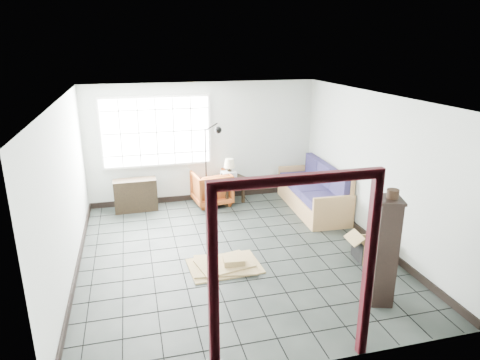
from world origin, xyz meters
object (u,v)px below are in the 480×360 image
object	(u,v)px
side_table	(229,181)
tall_shelf	(384,250)
armchair	(212,186)
futon_sofa	(315,193)

from	to	relation	value
side_table	tall_shelf	world-z (taller)	tall_shelf
armchair	tall_shelf	distance (m)	4.52
tall_shelf	futon_sofa	bearing A→B (deg)	98.52
futon_sofa	side_table	size ratio (longest dim) A/B	3.16
futon_sofa	side_table	bearing A→B (deg)	154.43
futon_sofa	armchair	world-z (taller)	futon_sofa
side_table	tall_shelf	bearing A→B (deg)	-75.19
armchair	futon_sofa	bearing A→B (deg)	150.41
side_table	futon_sofa	bearing A→B (deg)	-27.68
armchair	tall_shelf	xyz separation A→B (m)	(1.52, -4.24, 0.37)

